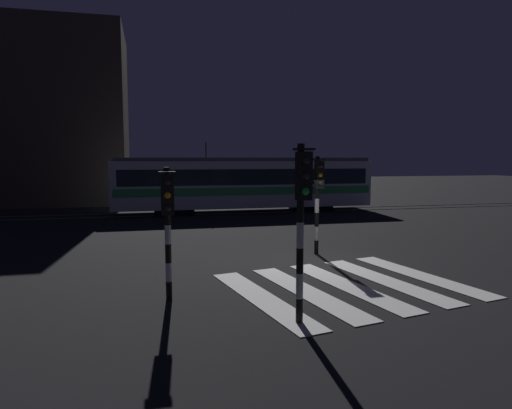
{
  "coord_description": "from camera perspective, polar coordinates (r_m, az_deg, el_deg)",
  "views": [
    {
      "loc": [
        -4.78,
        -12.73,
        3.2
      ],
      "look_at": [
        -0.73,
        4.27,
        1.4
      ],
      "focal_mm": 31.41,
      "sensor_mm": 36.0,
      "label": 1
    }
  ],
  "objects": [
    {
      "name": "traffic_light_kerb_mid_left",
      "position": [
        8.45,
        5.87,
        -0.29
      ],
      "size": [
        0.36,
        0.42,
        3.48
      ],
      "color": "black",
      "rests_on": "ground"
    },
    {
      "name": "ground_plane",
      "position": [
        13.97,
        7.06,
        -7.41
      ],
      "size": [
        120.0,
        120.0,
        0.0
      ],
      "primitive_type": "plane",
      "color": "black"
    },
    {
      "name": "rail_near",
      "position": [
        26.04,
        -2.71,
        -1.15
      ],
      "size": [
        80.0,
        0.12,
        0.03
      ],
      "primitive_type": "cube",
      "color": "#59595E",
      "rests_on": "ground"
    },
    {
      "name": "building_backdrop",
      "position": [
        36.55,
        -29.51,
        9.79
      ],
      "size": [
        16.6,
        8.0,
        12.35
      ],
      "primitive_type": "cube",
      "color": "#382D28",
      "rests_on": "ground"
    },
    {
      "name": "traffic_light_corner_near_left",
      "position": [
        10.07,
        -11.19,
        -1.18
      ],
      "size": [
        0.36,
        0.42,
        3.01
      ],
      "color": "black",
      "rests_on": "ground"
    },
    {
      "name": "traffic_light_median_centre",
      "position": [
        14.9,
        7.92,
        1.81
      ],
      "size": [
        0.36,
        0.42,
        3.27
      ],
      "color": "black",
      "rests_on": "ground"
    },
    {
      "name": "tram",
      "position": [
        26.73,
        -1.48,
        2.76
      ],
      "size": [
        15.4,
        2.58,
        4.15
      ],
      "color": "silver",
      "rests_on": "ground"
    },
    {
      "name": "crosswalk_zebra",
      "position": [
        11.67,
        11.54,
        -10.1
      ],
      "size": [
        6.31,
        5.71,
        0.02
      ],
      "color": "silver",
      "rests_on": "ground"
    },
    {
      "name": "rail_far",
      "position": [
        27.44,
        -3.27,
        -0.79
      ],
      "size": [
        80.0,
        0.12,
        0.03
      ],
      "primitive_type": "cube",
      "color": "#59595E",
      "rests_on": "ground"
    }
  ]
}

